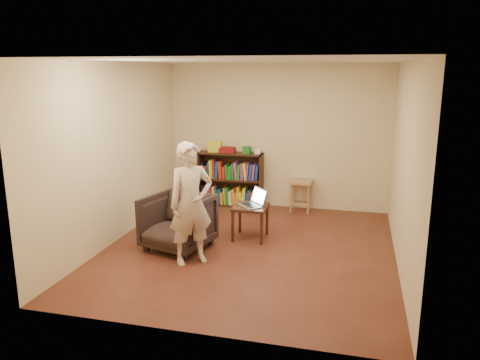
% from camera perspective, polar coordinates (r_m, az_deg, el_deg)
% --- Properties ---
extents(floor, '(4.50, 4.50, 0.00)m').
position_cam_1_polar(floor, '(6.72, 1.13, -8.43)').
color(floor, '#4B2218').
rests_on(floor, ground).
extents(ceiling, '(4.50, 4.50, 0.00)m').
position_cam_1_polar(ceiling, '(6.24, 1.25, 14.34)').
color(ceiling, white).
rests_on(ceiling, wall_back).
extents(wall_back, '(4.00, 0.00, 4.00)m').
position_cam_1_polar(wall_back, '(8.53, 4.60, 5.27)').
color(wall_back, beige).
rests_on(wall_back, floor).
extents(wall_left, '(0.00, 4.50, 4.50)m').
position_cam_1_polar(wall_left, '(7.07, -14.85, 3.19)').
color(wall_left, beige).
rests_on(wall_left, floor).
extents(wall_right, '(0.00, 4.50, 4.50)m').
position_cam_1_polar(wall_right, '(6.23, 19.43, 1.54)').
color(wall_right, beige).
rests_on(wall_right, floor).
extents(bookshelf, '(1.20, 0.30, 1.00)m').
position_cam_1_polar(bookshelf, '(8.72, -1.14, -0.27)').
color(bookshelf, black).
rests_on(bookshelf, floor).
extents(box_yellow, '(0.25, 0.20, 0.19)m').
position_cam_1_polar(box_yellow, '(8.69, -3.10, 4.07)').
color(box_yellow, yellow).
rests_on(box_yellow, bookshelf).
extents(red_cloth, '(0.31, 0.24, 0.09)m').
position_cam_1_polar(red_cloth, '(8.63, -1.56, 3.69)').
color(red_cloth, maroon).
rests_on(red_cloth, bookshelf).
extents(box_green, '(0.15, 0.15, 0.13)m').
position_cam_1_polar(box_green, '(8.50, 0.85, 3.67)').
color(box_green, '#207826').
rests_on(box_green, bookshelf).
extents(box_white, '(0.11, 0.11, 0.08)m').
position_cam_1_polar(box_white, '(8.49, 2.15, 3.49)').
color(box_white, white).
rests_on(box_white, bookshelf).
extents(stool, '(0.39, 0.39, 0.56)m').
position_cam_1_polar(stool, '(8.41, 7.43, -0.80)').
color(stool, '#AA8152').
rests_on(stool, floor).
extents(armchair, '(1.02, 1.04, 0.78)m').
position_cam_1_polar(armchair, '(6.68, -7.61, -5.12)').
color(armchair, '#322521').
rests_on(armchair, floor).
extents(side_table, '(0.50, 0.50, 0.51)m').
position_cam_1_polar(side_table, '(7.00, 1.27, -3.83)').
color(side_table, black).
rests_on(side_table, floor).
extents(laptop, '(0.48, 0.48, 0.26)m').
position_cam_1_polar(laptop, '(6.97, 1.61, -2.67)').
color(laptop, '#B9B9BE').
rests_on(laptop, side_table).
extents(person, '(0.70, 0.67, 1.61)m').
position_cam_1_polar(person, '(6.06, -6.01, -2.90)').
color(person, beige).
rests_on(person, floor).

